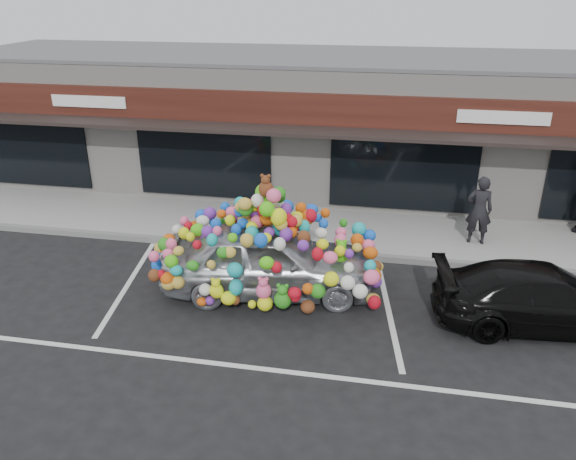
# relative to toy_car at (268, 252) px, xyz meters

# --- Properties ---
(ground) EXTENTS (90.00, 90.00, 0.00)m
(ground) POSITION_rel_toy_car_xyz_m (-0.10, -0.50, -0.98)
(ground) COLOR black
(ground) RESTS_ON ground
(shop_building) EXTENTS (24.00, 7.20, 4.31)m
(shop_building) POSITION_rel_toy_car_xyz_m (-0.10, 7.94, 1.18)
(shop_building) COLOR beige
(shop_building) RESTS_ON ground
(sidewalk) EXTENTS (26.00, 3.00, 0.15)m
(sidewalk) POSITION_rel_toy_car_xyz_m (-0.10, 3.50, -0.91)
(sidewalk) COLOR #9A9A95
(sidewalk) RESTS_ON ground
(kerb) EXTENTS (26.00, 0.18, 0.16)m
(kerb) POSITION_rel_toy_car_xyz_m (-0.10, 2.00, -0.91)
(kerb) COLOR slate
(kerb) RESTS_ON ground
(parking_stripe_left) EXTENTS (0.73, 4.37, 0.01)m
(parking_stripe_left) POSITION_rel_toy_car_xyz_m (-3.30, -0.30, -0.98)
(parking_stripe_left) COLOR silver
(parking_stripe_left) RESTS_ON ground
(parking_stripe_mid) EXTENTS (0.73, 4.37, 0.01)m
(parking_stripe_mid) POSITION_rel_toy_car_xyz_m (2.70, -0.30, -0.98)
(parking_stripe_mid) COLOR silver
(parking_stripe_mid) RESTS_ON ground
(lane_line) EXTENTS (14.00, 0.12, 0.01)m
(lane_line) POSITION_rel_toy_car_xyz_m (1.90, -2.80, -0.98)
(lane_line) COLOR silver
(lane_line) RESTS_ON ground
(toy_car) EXTENTS (3.37, 5.24, 2.90)m
(toy_car) POSITION_rel_toy_car_xyz_m (0.00, 0.00, 0.00)
(toy_car) COLOR gray
(toy_car) RESTS_ON ground
(black_sedan) EXTENTS (2.25, 4.53, 1.26)m
(black_sedan) POSITION_rel_toy_car_xyz_m (5.75, -0.31, -0.35)
(black_sedan) COLOR black
(black_sedan) RESTS_ON ground
(pedestrian_a) EXTENTS (0.68, 0.46, 1.83)m
(pedestrian_a) POSITION_rel_toy_car_xyz_m (4.87, 3.25, 0.08)
(pedestrian_a) COLOR #212227
(pedestrian_a) RESTS_ON sidewalk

